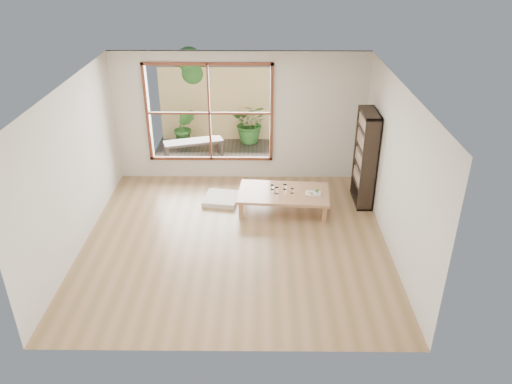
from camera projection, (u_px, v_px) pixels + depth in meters
ground at (235, 240)px, 8.34m from camera, size 5.00×5.00×0.00m
low_table at (284, 194)px, 9.12m from camera, size 1.71×1.05×0.36m
floor_cushion at (221, 199)px, 9.53m from camera, size 0.71×0.71×0.09m
bookshelf at (365, 158)px, 9.14m from camera, size 0.28×0.80×1.78m
glass_tall at (277, 191)px, 9.01m from camera, size 0.07×0.07×0.13m
glass_mid at (292, 191)px, 9.04m from camera, size 0.06×0.06×0.09m
glass_short at (285, 187)px, 9.18m from camera, size 0.07×0.07×0.09m
glass_small at (272, 187)px, 9.18m from camera, size 0.07×0.07×0.09m
food_tray at (314, 193)px, 9.03m from camera, size 0.30×0.23×0.09m
deck at (217, 155)px, 11.50m from camera, size 2.80×2.00×0.05m
garden_bench at (193, 143)px, 11.16m from camera, size 1.36×0.76×0.41m
bamboo_fence at (218, 104)px, 11.97m from camera, size 2.80×0.06×1.80m
shrub_right at (251, 122)px, 11.95m from camera, size 1.04×0.95×1.00m
shrub_left at (185, 127)px, 11.74m from camera, size 0.51×0.41×0.93m
garden_tree at (190, 71)px, 11.91m from camera, size 1.04×0.85×2.22m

